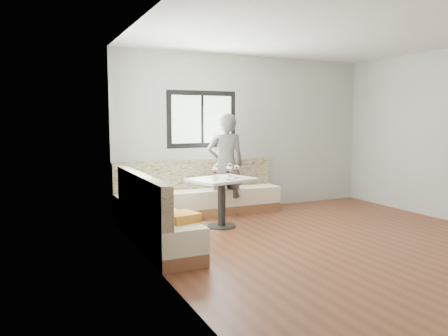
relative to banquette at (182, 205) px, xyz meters
The scene contains 10 objects.
room 2.42m from the banquette, 45.76° to the right, with size 5.01×5.01×2.81m.
banquette is the anchor object (origin of this frame).
table 0.65m from the banquette, 27.42° to the right, with size 1.07×0.93×0.76m.
person 1.18m from the banquette, 24.90° to the left, with size 0.64×0.42×1.75m, color #555350.
olive_ramekin 0.68m from the banquette, 35.56° to the right, with size 0.11×0.11×0.04m.
wine_glass_a 0.82m from the banquette, 55.89° to the right, with size 0.09×0.09×0.21m.
wine_glass_b 0.93m from the banquette, 39.75° to the right, with size 0.09×0.09×0.21m.
wine_glass_c 1.01m from the banquette, 25.89° to the right, with size 0.09×0.09×0.21m.
wine_glass_d 0.78m from the banquette, 14.20° to the right, with size 0.09×0.09×0.21m.
wine_glass_e 0.96m from the banquette, ahead, with size 0.09×0.09×0.21m.
Camera 1 is at (-3.80, -4.65, 1.65)m, focal length 35.00 mm.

